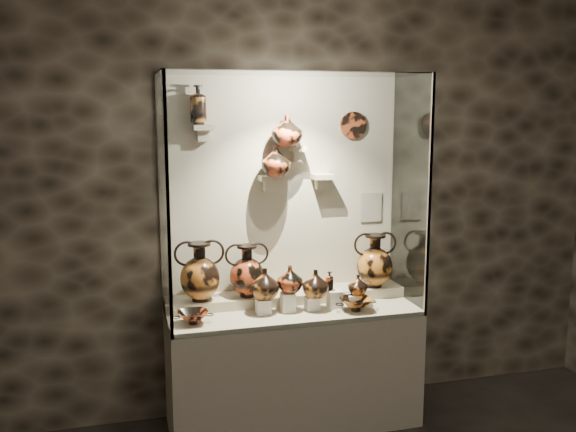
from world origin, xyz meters
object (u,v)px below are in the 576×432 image
object	(u,v)px
jug_e	(358,285)
amphora_left	(200,271)
amphora_right	(375,260)
kylix_right	(356,303)
ovoid_vase_a	(276,161)
amphora_mid	(247,271)
jug_b	(290,279)
kylix_left	(193,316)
ovoid_vase_b	(287,130)
lekythos_tall	(198,102)
jug_c	(315,284)
lekythos_small	(329,280)
jug_a	(265,283)

from	to	relation	value
jug_e	amphora_left	bearing A→B (deg)	160.22
amphora_right	kylix_right	size ratio (longest dim) A/B	1.42
amphora_left	ovoid_vase_a	distance (m)	0.91
amphora_right	jug_e	world-z (taller)	amphora_right
amphora_mid	jug_b	distance (m)	0.31
kylix_left	ovoid_vase_b	size ratio (longest dim) A/B	1.13
jug_e	lekythos_tall	xyz separation A→B (m)	(-1.03, 0.29, 1.23)
amphora_left	jug_c	xyz separation A→B (m)	(0.75, -0.19, -0.09)
kylix_right	ovoid_vase_b	distance (m)	1.25
jug_b	jug_c	xyz separation A→B (m)	(0.17, -0.03, -0.04)
lekythos_small	kylix_right	distance (m)	0.24
jug_b	ovoid_vase_a	distance (m)	0.81
amphora_right	ovoid_vase_b	xyz separation A→B (m)	(-0.64, 0.05, 0.93)
jug_e	ovoid_vase_b	bearing A→B (deg)	141.17
amphora_left	jug_a	distance (m)	0.44
jug_a	jug_b	world-z (taller)	jug_b
jug_b	lekythos_small	xyz separation A→B (m)	(0.28, 0.00, -0.03)
jug_e	ovoid_vase_b	world-z (taller)	ovoid_vase_b
lekythos_tall	ovoid_vase_a	distance (m)	0.65
lekythos_small	kylix_right	xyz separation A→B (m)	(0.15, -0.12, -0.14)
amphora_left	lekythos_small	distance (m)	0.88
amphora_right	jug_e	size ratio (longest dim) A/B	2.75
jug_c	amphora_mid	bearing A→B (deg)	163.44
jug_a	amphora_right	bearing A→B (deg)	16.72
amphora_mid	jug_b	xyz separation A→B (m)	(0.26, -0.18, -0.03)
lekythos_tall	lekythos_small	bearing A→B (deg)	-11.44
jug_b	lekythos_tall	bearing A→B (deg)	142.52
jug_a	lekythos_small	distance (m)	0.45
jug_e	kylix_right	size ratio (longest dim) A/B	0.52
amphora_mid	ovoid_vase_a	size ratio (longest dim) A/B	1.71
amphora_right	ovoid_vase_b	world-z (taller)	ovoid_vase_b
jug_b	amphora_right	bearing A→B (deg)	2.39
jug_a	lekythos_tall	distance (m)	1.27
amphora_mid	ovoid_vase_a	distance (m)	0.78
amphora_mid	lekythos_small	size ratio (longest dim) A/B	2.45
amphora_mid	lekythos_tall	size ratio (longest dim) A/B	1.24
jug_c	ovoid_vase_a	distance (m)	0.87
jug_c	kylix_right	size ratio (longest dim) A/B	0.69
lekythos_small	lekythos_tall	distance (m)	1.47
amphora_left	jug_c	size ratio (longest dim) A/B	2.13
jug_b	kylix_left	world-z (taller)	jug_b
kylix_right	lekythos_tall	bearing A→B (deg)	-176.72
lekythos_small	ovoid_vase_a	world-z (taller)	ovoid_vase_a
jug_e	lekythos_tall	size ratio (longest dim) A/B	0.48
amphora_left	kylix_left	xyz separation A→B (m)	(-0.08, -0.25, -0.22)
jug_c	ovoid_vase_b	xyz separation A→B (m)	(-0.13, 0.25, 1.01)
kylix_right	ovoid_vase_b	world-z (taller)	ovoid_vase_b
kylix_left	lekythos_tall	distance (m)	1.38
kylix_right	ovoid_vase_b	size ratio (longest dim) A/B	1.24
amphora_left	ovoid_vase_a	xyz separation A→B (m)	(0.54, 0.06, 0.72)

